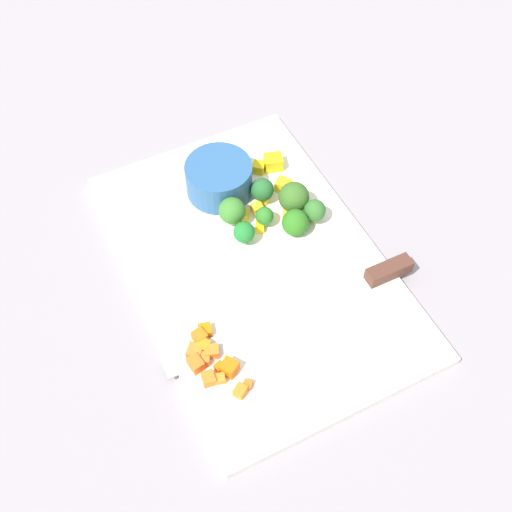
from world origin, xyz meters
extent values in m
plane|color=gray|center=(0.00, 0.00, 0.00)|extent=(4.00, 4.00, 0.00)
cube|color=white|center=(0.00, 0.00, 0.01)|extent=(0.47, 0.30, 0.01)
cylinder|color=#2C5A8F|center=(-0.13, 0.01, 0.04)|extent=(0.09, 0.09, 0.05)
cube|color=silver|center=(0.09, -0.07, 0.01)|extent=(0.03, 0.18, 0.00)
cube|color=#533024|center=(0.09, 0.14, 0.02)|extent=(0.02, 0.06, 0.02)
cube|color=orange|center=(0.10, -0.11, 0.02)|extent=(0.02, 0.02, 0.01)
cube|color=orange|center=(0.10, -0.13, 0.02)|extent=(0.02, 0.02, 0.02)
cube|color=orange|center=(0.09, -0.11, 0.02)|extent=(0.02, 0.02, 0.01)
cube|color=orange|center=(0.13, -0.11, 0.02)|extent=(0.01, 0.02, 0.01)
cube|color=orange|center=(0.15, -0.09, 0.02)|extent=(0.01, 0.01, 0.01)
cube|color=orange|center=(0.13, -0.12, 0.02)|extent=(0.02, 0.02, 0.01)
cube|color=orange|center=(0.13, -0.10, 0.02)|extent=(0.02, 0.02, 0.02)
cube|color=orange|center=(0.07, -0.11, 0.02)|extent=(0.02, 0.02, 0.01)
cube|color=orange|center=(0.09, -0.12, 0.02)|extent=(0.02, 0.02, 0.01)
cube|color=orange|center=(0.12, -0.11, 0.02)|extent=(0.01, 0.01, 0.01)
cube|color=orange|center=(0.10, -0.12, 0.02)|extent=(0.02, 0.02, 0.01)
cube|color=orange|center=(0.07, -0.10, 0.02)|extent=(0.02, 0.02, 0.01)
cube|color=orange|center=(0.16, -0.10, 0.02)|extent=(0.02, 0.02, 0.01)
cube|color=yellow|center=(-0.14, 0.07, 0.02)|extent=(0.02, 0.02, 0.01)
cube|color=yellow|center=(-0.04, 0.03, 0.02)|extent=(0.02, 0.02, 0.01)
cube|color=yellow|center=(-0.05, 0.07, 0.02)|extent=(0.02, 0.02, 0.01)
cube|color=yellow|center=(-0.07, 0.04, 0.02)|extent=(0.02, 0.01, 0.01)
cube|color=yellow|center=(-0.08, 0.06, 0.02)|extent=(0.02, 0.02, 0.01)
cube|color=yellow|center=(-0.14, 0.10, 0.02)|extent=(0.03, 0.03, 0.02)
cube|color=yellow|center=(-0.07, 0.02, 0.02)|extent=(0.02, 0.02, 0.01)
cube|color=yellow|center=(-0.09, 0.09, 0.02)|extent=(0.03, 0.03, 0.02)
cylinder|color=#8CB66D|center=(-0.02, 0.07, 0.02)|extent=(0.01, 0.01, 0.01)
sphere|color=#2D731E|center=(-0.02, 0.07, 0.03)|extent=(0.04, 0.04, 0.04)
cylinder|color=#8AB85D|center=(-0.03, 0.00, 0.02)|extent=(0.01, 0.01, 0.01)
sphere|color=#22792E|center=(-0.03, 0.00, 0.03)|extent=(0.03, 0.03, 0.03)
cylinder|color=#8CAB62|center=(-0.05, 0.08, 0.02)|extent=(0.01, 0.01, 0.01)
sphere|color=#386724|center=(-0.05, 0.08, 0.04)|extent=(0.04, 0.04, 0.04)
cylinder|color=#84B561|center=(-0.09, 0.05, 0.02)|extent=(0.01, 0.01, 0.01)
sphere|color=#25632D|center=(-0.09, 0.05, 0.03)|extent=(0.03, 0.03, 0.03)
cylinder|color=#92B35D|center=(-0.02, 0.10, 0.02)|extent=(0.01, 0.01, 0.01)
sphere|color=#336D2C|center=(-0.02, 0.10, 0.03)|extent=(0.03, 0.03, 0.03)
cylinder|color=#8DBF5F|center=(-0.05, 0.04, 0.02)|extent=(0.01, 0.01, 0.01)
sphere|color=#2E7525|center=(-0.05, 0.04, 0.03)|extent=(0.02, 0.02, 0.02)
cylinder|color=#86BD6B|center=(-0.07, 0.00, 0.02)|extent=(0.01, 0.01, 0.02)
sphere|color=#3A7C2C|center=(-0.07, 0.00, 0.04)|extent=(0.04, 0.04, 0.04)
camera|label=1|loc=(0.43, -0.21, 0.69)|focal=45.29mm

